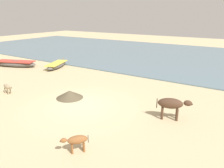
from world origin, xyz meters
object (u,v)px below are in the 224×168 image
object	(u,v)px
cow_adult_dark	(172,104)
calf_near_brown	(77,140)
fishing_boat_0	(57,65)
fishing_boat_1	(16,64)
calf_far_dun	(7,87)

from	to	relation	value
cow_adult_dark	calf_near_brown	world-z (taller)	cow_adult_dark
fishing_boat_0	fishing_boat_1	distance (m)	3.99
cow_adult_dark	calf_near_brown	distance (m)	4.79
cow_adult_dark	calf_far_dun	xyz separation A→B (m)	(-9.61, -2.09, -0.32)
calf_near_brown	fishing_boat_0	bearing A→B (deg)	-89.14
cow_adult_dark	calf_far_dun	world-z (taller)	cow_adult_dark
fishing_boat_0	calf_near_brown	size ratio (longest dim) A/B	3.88
fishing_boat_0	calf_far_dun	distance (m)	6.97
fishing_boat_1	cow_adult_dark	distance (m)	15.97
fishing_boat_1	fishing_boat_0	bearing A→B (deg)	-175.75
fishing_boat_0	calf_far_dun	world-z (taller)	fishing_boat_0
fishing_boat_1	calf_far_dun	xyz separation A→B (m)	(6.13, -4.76, 0.13)
fishing_boat_0	fishing_boat_1	world-z (taller)	fishing_boat_1
fishing_boat_0	fishing_boat_1	size ratio (longest dim) A/B	0.79
cow_adult_dark	fishing_boat_1	bearing A→B (deg)	151.45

